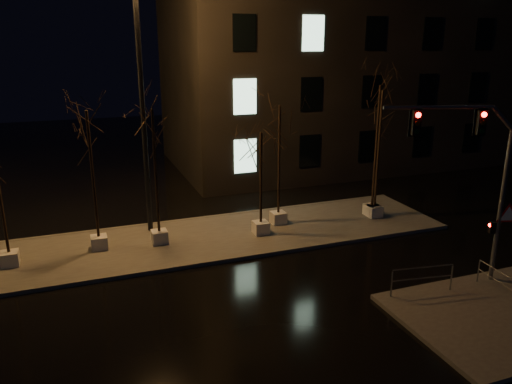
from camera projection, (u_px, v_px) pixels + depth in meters
name	position (u px, v px, depth m)	size (l,w,h in m)	color
ground	(250.00, 305.00, 16.57)	(90.00, 90.00, 0.00)	black
median	(204.00, 239.00, 21.93)	(22.00, 5.00, 0.15)	#4C4A44
sidewalk_corner	(508.00, 314.00, 15.90)	(7.00, 5.00, 0.15)	#4C4A44
building	(351.00, 54.00, 35.18)	(25.00, 12.00, 15.00)	black
tree_1	(89.00, 143.00, 19.40)	(1.80, 1.80, 5.87)	beige
tree_2	(154.00, 140.00, 19.99)	(1.80, 1.80, 5.85)	beige
tree_3	(261.00, 156.00, 21.29)	(1.80, 1.80, 4.70)	beige
tree_4	(279.00, 133.00, 22.31)	(1.80, 1.80, 5.69)	beige
tree_5	(381.00, 120.00, 23.08)	(1.80, 1.80, 6.27)	beige
tree_6	(378.00, 116.00, 23.21)	(1.80, 1.80, 6.49)	beige
traffic_signal_mast	(477.00, 169.00, 16.83)	(4.90, 1.66, 6.27)	slate
streetlight_main	(141.00, 85.00, 20.83)	(2.82, 0.58, 11.26)	black
guard_rail_a	(422.00, 276.00, 16.88)	(2.25, 0.38, 0.98)	slate
guard_rail_b	(497.00, 278.00, 16.90)	(0.19, 1.80, 0.86)	slate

